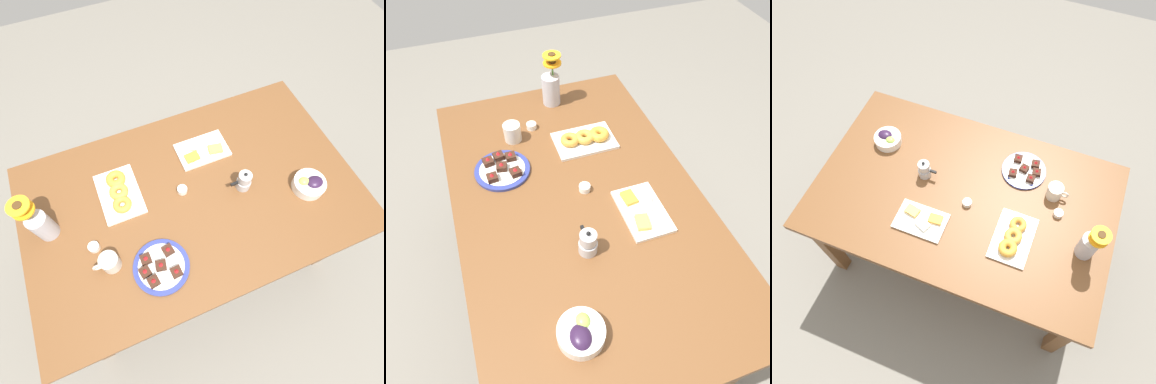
% 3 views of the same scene
% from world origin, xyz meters
% --- Properties ---
extents(ground_plane, '(6.00, 6.00, 0.00)m').
position_xyz_m(ground_plane, '(0.00, 0.00, 0.00)').
color(ground_plane, slate).
extents(dining_table, '(1.60, 1.00, 0.74)m').
position_xyz_m(dining_table, '(0.00, 0.00, 0.65)').
color(dining_table, brown).
rests_on(dining_table, ground_plane).
extents(coffee_mug, '(0.12, 0.08, 0.09)m').
position_xyz_m(coffee_mug, '(0.44, 0.17, 0.78)').
color(coffee_mug, beige).
rests_on(coffee_mug, dining_table).
extents(grape_bowl, '(0.15, 0.15, 0.07)m').
position_xyz_m(grape_bowl, '(-0.54, 0.17, 0.77)').
color(grape_bowl, white).
rests_on(grape_bowl, dining_table).
extents(cheese_platter, '(0.26, 0.17, 0.03)m').
position_xyz_m(cheese_platter, '(-0.15, -0.22, 0.75)').
color(cheese_platter, white).
rests_on(cheese_platter, dining_table).
extents(croissant_platter, '(0.19, 0.28, 0.05)m').
position_xyz_m(croissant_platter, '(0.32, -0.14, 0.76)').
color(croissant_platter, white).
rests_on(croissant_platter, dining_table).
extents(jam_cup_honey, '(0.05, 0.05, 0.03)m').
position_xyz_m(jam_cup_honey, '(0.03, -0.04, 0.76)').
color(jam_cup_honey, white).
rests_on(jam_cup_honey, dining_table).
extents(jam_cup_berry, '(0.05, 0.05, 0.03)m').
position_xyz_m(jam_cup_berry, '(0.49, 0.07, 0.76)').
color(jam_cup_berry, white).
rests_on(jam_cup_berry, dining_table).
extents(dessert_plate, '(0.24, 0.24, 0.05)m').
position_xyz_m(dessert_plate, '(0.25, 0.26, 0.75)').
color(dessert_plate, navy).
rests_on(dessert_plate, dining_table).
extents(flower_vase, '(0.10, 0.11, 0.27)m').
position_xyz_m(flower_vase, '(0.66, -0.08, 0.83)').
color(flower_vase, '#B2B2BC').
rests_on(flower_vase, dining_table).
extents(moka_pot, '(0.11, 0.07, 0.12)m').
position_xyz_m(moka_pot, '(-0.25, 0.05, 0.79)').
color(moka_pot, '#B7B7BC').
rests_on(moka_pot, dining_table).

